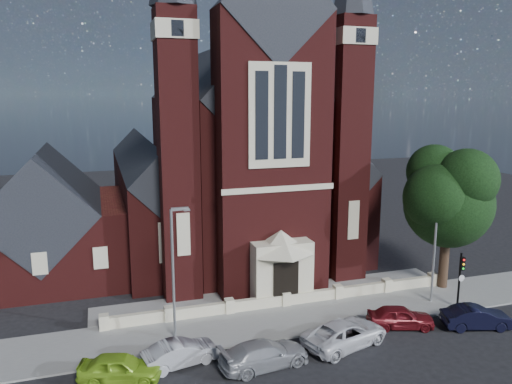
{
  "coord_description": "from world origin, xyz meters",
  "views": [
    {
      "loc": [
        -11.77,
        -23.65,
        14.41
      ],
      "look_at": [
        -0.38,
        12.0,
        7.05
      ],
      "focal_mm": 35.0,
      "sensor_mm": 36.0,
      "label": 1
    }
  ],
  "objects_px": {
    "car_lime_van": "(120,368)",
    "car_white_suv": "(345,333)",
    "parish_hall": "(46,227)",
    "street_tree": "(453,199)",
    "car_silver_a": "(181,353)",
    "street_lamp_left": "(174,266)",
    "street_lamp_right": "(436,239)",
    "car_navy": "(477,317)",
    "traffic_signal": "(461,274)",
    "car_silver_b": "(264,354)",
    "car_dark_red": "(400,317)",
    "church": "(225,160)"
  },
  "relations": [
    {
      "from": "car_lime_van",
      "to": "car_navy",
      "type": "relative_size",
      "value": 0.98
    },
    {
      "from": "parish_hall",
      "to": "car_lime_van",
      "type": "distance_m",
      "value": 18.36
    },
    {
      "from": "street_lamp_right",
      "to": "street_tree",
      "type": "bearing_deg",
      "value": 34.26
    },
    {
      "from": "car_silver_a",
      "to": "car_dark_red",
      "type": "xyz_separation_m",
      "value": [
        13.85,
        0.23,
        0.01
      ]
    },
    {
      "from": "church",
      "to": "car_silver_a",
      "type": "bearing_deg",
      "value": -110.42
    },
    {
      "from": "street_tree",
      "to": "traffic_signal",
      "type": "distance_m",
      "value": 5.7
    },
    {
      "from": "street_lamp_left",
      "to": "traffic_signal",
      "type": "relative_size",
      "value": 2.02
    },
    {
      "from": "street_lamp_right",
      "to": "traffic_signal",
      "type": "xyz_separation_m",
      "value": [
        0.91,
        -1.57,
        -2.02
      ]
    },
    {
      "from": "car_silver_a",
      "to": "car_white_suv",
      "type": "height_order",
      "value": "car_white_suv"
    },
    {
      "from": "church",
      "to": "parish_hall",
      "type": "distance_m",
      "value": 17.26
    },
    {
      "from": "street_lamp_right",
      "to": "car_silver_a",
      "type": "bearing_deg",
      "value": -170.99
    },
    {
      "from": "church",
      "to": "car_silver_b",
      "type": "distance_m",
      "value": 24.82
    },
    {
      "from": "church",
      "to": "car_silver_a",
      "type": "relative_size",
      "value": 8.3
    },
    {
      "from": "street_lamp_left",
      "to": "car_silver_a",
      "type": "bearing_deg",
      "value": -94.28
    },
    {
      "from": "traffic_signal",
      "to": "parish_hall",
      "type": "bearing_deg",
      "value": 150.02
    },
    {
      "from": "car_white_suv",
      "to": "car_silver_b",
      "type": "bearing_deg",
      "value": 80.82
    },
    {
      "from": "car_silver_b",
      "to": "car_dark_red",
      "type": "xyz_separation_m",
      "value": [
        9.6,
        1.75,
        -0.02
      ]
    },
    {
      "from": "street_lamp_right",
      "to": "traffic_signal",
      "type": "bearing_deg",
      "value": -59.99
    },
    {
      "from": "church",
      "to": "traffic_signal",
      "type": "height_order",
      "value": "church"
    },
    {
      "from": "street_lamp_left",
      "to": "car_lime_van",
      "type": "bearing_deg",
      "value": -134.73
    },
    {
      "from": "street_lamp_left",
      "to": "car_lime_van",
      "type": "distance_m",
      "value": 6.21
    },
    {
      "from": "parish_hall",
      "to": "car_dark_red",
      "type": "relative_size",
      "value": 2.97
    },
    {
      "from": "street_lamp_right",
      "to": "car_navy",
      "type": "xyz_separation_m",
      "value": [
        0.13,
        -4.18,
        -3.89
      ]
    },
    {
      "from": "street_tree",
      "to": "street_lamp_left",
      "type": "bearing_deg",
      "value": -175.24
    },
    {
      "from": "parish_hall",
      "to": "car_silver_a",
      "type": "relative_size",
      "value": 2.9
    },
    {
      "from": "car_lime_van",
      "to": "car_white_suv",
      "type": "bearing_deg",
      "value": -75.13
    },
    {
      "from": "street_lamp_left",
      "to": "car_silver_a",
      "type": "xyz_separation_m",
      "value": [
        -0.22,
        -2.89,
        -3.91
      ]
    },
    {
      "from": "car_white_suv",
      "to": "car_dark_red",
      "type": "relative_size",
      "value": 1.31
    },
    {
      "from": "street_lamp_left",
      "to": "car_silver_b",
      "type": "relative_size",
      "value": 1.63
    },
    {
      "from": "car_navy",
      "to": "car_silver_b",
      "type": "bearing_deg",
      "value": 106.33
    },
    {
      "from": "car_white_suv",
      "to": "street_lamp_left",
      "type": "bearing_deg",
      "value": 51.02
    },
    {
      "from": "parish_hall",
      "to": "car_dark_red",
      "type": "xyz_separation_m",
      "value": [
        21.72,
        -16.66,
        -3.31
      ]
    },
    {
      "from": "street_tree",
      "to": "car_silver_a",
      "type": "distance_m",
      "value": 22.13
    },
    {
      "from": "car_lime_van",
      "to": "car_white_suv",
      "type": "relative_size",
      "value": 0.78
    },
    {
      "from": "traffic_signal",
      "to": "car_dark_red",
      "type": "relative_size",
      "value": 0.97
    },
    {
      "from": "street_lamp_right",
      "to": "car_lime_van",
      "type": "height_order",
      "value": "street_lamp_right"
    },
    {
      "from": "car_silver_b",
      "to": "car_navy",
      "type": "distance_m",
      "value": 14.1
    },
    {
      "from": "street_lamp_right",
      "to": "traffic_signal",
      "type": "height_order",
      "value": "street_lamp_right"
    },
    {
      "from": "parish_hall",
      "to": "street_lamp_left",
      "type": "bearing_deg",
      "value": -59.98
    },
    {
      "from": "car_dark_red",
      "to": "street_lamp_right",
      "type": "bearing_deg",
      "value": -40.51
    },
    {
      "from": "street_tree",
      "to": "street_lamp_right",
      "type": "distance_m",
      "value": 3.84
    },
    {
      "from": "car_lime_van",
      "to": "traffic_signal",
      "type": "bearing_deg",
      "value": -69.4
    },
    {
      "from": "car_silver_a",
      "to": "car_navy",
      "type": "distance_m",
      "value": 18.4
    },
    {
      "from": "church",
      "to": "traffic_signal",
      "type": "bearing_deg",
      "value": -61.8
    },
    {
      "from": "car_white_suv",
      "to": "car_dark_red",
      "type": "xyz_separation_m",
      "value": [
        4.37,
        0.99,
        -0.05
      ]
    },
    {
      "from": "car_silver_b",
      "to": "street_tree",
      "type": "bearing_deg",
      "value": -77.01
    },
    {
      "from": "church",
      "to": "street_tree",
      "type": "relative_size",
      "value": 3.26
    },
    {
      "from": "car_silver_a",
      "to": "car_navy",
      "type": "relative_size",
      "value": 0.98
    },
    {
      "from": "street_lamp_right",
      "to": "car_silver_b",
      "type": "xyz_separation_m",
      "value": [
        -13.97,
        -4.41,
        -3.88
      ]
    },
    {
      "from": "traffic_signal",
      "to": "car_navy",
      "type": "bearing_deg",
      "value": -106.57
    }
  ]
}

